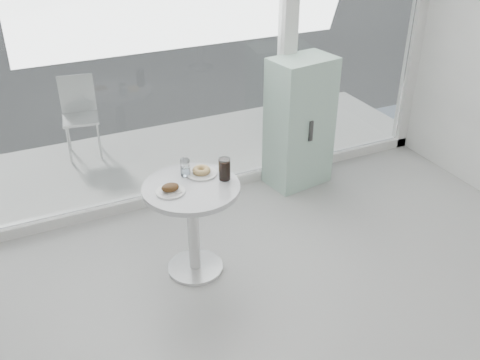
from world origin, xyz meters
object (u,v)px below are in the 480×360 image
water_tumbler_a (185,169)px  mint_cabinet (300,123)px  water_tumbler_b (185,167)px  patio_chair (79,111)px  cola_glass (225,169)px  plate_donut (201,172)px  main_table (192,211)px  plate_fritter (171,189)px

water_tumbler_a → mint_cabinet: bearing=26.6°
mint_cabinet → water_tumbler_b: size_ratio=11.03×
water_tumbler_b → mint_cabinet: bearing=25.7°
water_tumbler_a → water_tumbler_b: size_ratio=1.01×
patio_chair → cola_glass: bearing=-66.0°
patio_chair → water_tumbler_b: 2.23m
plate_donut → water_tumbler_b: size_ratio=2.03×
main_table → plate_fritter: bearing=-172.7°
water_tumbler_a → main_table: bearing=-96.7°
plate_donut → cola_glass: 0.20m
mint_cabinet → main_table: bearing=-157.5°
patio_chair → water_tumbler_b: patio_chair is taller
patio_chair → mint_cabinet: bearing=-30.4°
plate_fritter → cola_glass: cola_glass is taller
main_table → water_tumbler_b: bearing=82.1°
main_table → patio_chair: bearing=99.4°
cola_glass → water_tumbler_a: bearing=144.3°
patio_chair → water_tumbler_a: 2.26m
plate_fritter → water_tumbler_b: water_tumbler_b is taller
patio_chair → plate_donut: patio_chair is taller
main_table → plate_donut: 0.31m
mint_cabinet → patio_chair: mint_cabinet is taller
plate_donut → water_tumbler_b: (-0.11, 0.06, 0.03)m
mint_cabinet → water_tumbler_b: (-1.42, -0.68, 0.18)m
water_tumbler_a → water_tumbler_b: (0.01, 0.03, -0.00)m
mint_cabinet → cola_glass: size_ratio=7.63×
mint_cabinet → patio_chair: (-1.84, 1.48, -0.11)m
plate_fritter → cola_glass: (0.42, 0.01, 0.06)m
plate_fritter → plate_donut: size_ratio=0.90×
water_tumbler_a → water_tumbler_b: 0.03m
patio_chair → cola_glass: cola_glass is taller
plate_donut → water_tumbler_a: bearing=164.4°
patio_chair → plate_fritter: (0.23, -2.38, 0.26)m
patio_chair → plate_donut: size_ratio=3.61×
cola_glass → mint_cabinet: bearing=37.0°
water_tumbler_b → main_table: bearing=-97.9°
main_table → water_tumbler_b: (0.03, 0.20, 0.27)m
cola_glass → main_table: bearing=177.6°
patio_chair → cola_glass: size_ratio=5.05×
patio_chair → water_tumbler_a: size_ratio=7.22×
main_table → mint_cabinet: mint_cabinet is taller
main_table → mint_cabinet: size_ratio=0.60×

